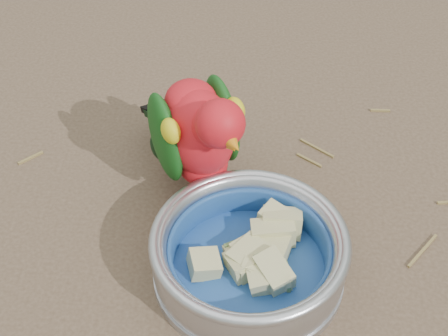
# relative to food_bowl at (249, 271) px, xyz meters

# --- Properties ---
(food_bowl) EXTENTS (0.20, 0.20, 0.02)m
(food_bowl) POSITION_rel_food_bowl_xyz_m (0.00, 0.00, 0.00)
(food_bowl) COLOR #B2B2BA
(food_bowl) RESTS_ON ground
(bowl_wall) EXTENTS (0.20, 0.20, 0.04)m
(bowl_wall) POSITION_rel_food_bowl_xyz_m (0.00, 0.00, 0.03)
(bowl_wall) COLOR #B2B2BA
(bowl_wall) RESTS_ON food_bowl
(fruit_wedges) EXTENTS (0.12, 0.12, 0.03)m
(fruit_wedges) POSITION_rel_food_bowl_xyz_m (0.00, 0.00, 0.02)
(fruit_wedges) COLOR #C3BB7F
(fruit_wedges) RESTS_ON food_bowl
(lory_parrot) EXTENTS (0.18, 0.22, 0.16)m
(lory_parrot) POSITION_rel_food_bowl_xyz_m (-0.06, 0.12, 0.07)
(lory_parrot) COLOR red
(lory_parrot) RESTS_ON ground
(ground_debris) EXTENTS (0.90, 0.80, 0.01)m
(ground_debris) POSITION_rel_food_bowl_xyz_m (-0.06, -0.02, -0.01)
(ground_debris) COLOR olive
(ground_debris) RESTS_ON ground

